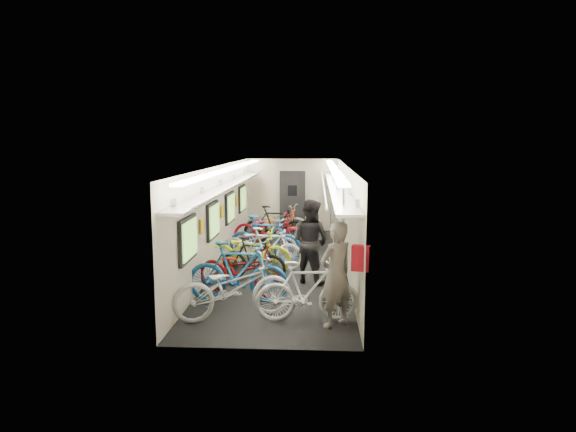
# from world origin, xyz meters

# --- Properties ---
(train_car_shell) EXTENTS (10.00, 10.00, 10.00)m
(train_car_shell) POSITION_xyz_m (-0.36, 0.71, 1.66)
(train_car_shell) COLOR black
(train_car_shell) RESTS_ON ground
(bicycle_0) EXTENTS (2.15, 1.43, 1.07)m
(bicycle_0) POSITION_xyz_m (-0.57, -3.74, 0.53)
(bicycle_0) COLOR silver
(bicycle_0) RESTS_ON ground
(bicycle_1) EXTENTS (1.93, 0.66, 1.14)m
(bicycle_1) POSITION_xyz_m (-0.63, -2.86, 0.57)
(bicycle_1) COLOR #1A599C
(bicycle_1) RESTS_ON ground
(bicycle_2) EXTENTS (1.99, 1.29, 0.99)m
(bicycle_2) POSITION_xyz_m (-0.65, -2.38, 0.49)
(bicycle_2) COLOR maroon
(bicycle_2) RESTS_ON ground
(bicycle_3) EXTENTS (1.60, 0.97, 0.93)m
(bicycle_3) POSITION_xyz_m (-0.54, -1.31, 0.46)
(bicycle_3) COLOR black
(bicycle_3) RESTS_ON ground
(bicycle_4) EXTENTS (1.99, 0.88, 1.01)m
(bicycle_4) POSITION_xyz_m (-0.72, -0.68, 0.51)
(bicycle_4) COLOR #D1E015
(bicycle_4) RESTS_ON ground
(bicycle_5) EXTENTS (1.70, 0.73, 0.99)m
(bicycle_5) POSITION_xyz_m (-0.31, -0.37, 0.50)
(bicycle_5) COLOR white
(bicycle_5) RESTS_ON ground
(bicycle_6) EXTENTS (1.92, 0.83, 0.98)m
(bicycle_6) POSITION_xyz_m (-0.59, 0.34, 0.49)
(bicycle_6) COLOR #AAA9AE
(bicycle_6) RESTS_ON ground
(bicycle_7) EXTENTS (2.00, 1.04, 1.15)m
(bicycle_7) POSITION_xyz_m (-0.46, 0.38, 0.58)
(bicycle_7) COLOR #195096
(bicycle_7) RESTS_ON ground
(bicycle_8) EXTENTS (2.31, 1.44, 1.15)m
(bicycle_8) POSITION_xyz_m (-0.45, 1.57, 0.57)
(bicycle_8) COLOR maroon
(bicycle_8) RESTS_ON ground
(bicycle_9) EXTENTS (1.92, 0.65, 1.14)m
(bicycle_9) POSITION_xyz_m (-0.36, 2.55, 0.57)
(bicycle_9) COLOR black
(bicycle_9) RESTS_ON ground
(bicycle_10) EXTENTS (1.82, 0.75, 0.94)m
(bicycle_10) POSITION_xyz_m (-0.37, 3.30, 0.47)
(bicycle_10) COLOR orange
(bicycle_10) RESTS_ON ground
(bicycle_11) EXTENTS (1.75, 0.66, 1.03)m
(bicycle_11) POSITION_xyz_m (0.67, -3.80, 0.51)
(bicycle_11) COLOR white
(bicycle_11) RESTS_ON ground
(bicycle_12) EXTENTS (2.17, 1.32, 1.08)m
(bicycle_12) POSITION_xyz_m (-0.42, 3.54, 0.54)
(bicycle_12) COLOR slate
(bicycle_12) RESTS_ON ground
(passenger_near) EXTENTS (0.74, 0.72, 1.72)m
(passenger_near) POSITION_xyz_m (1.13, -4.00, 0.86)
(passenger_near) COLOR slate
(passenger_near) RESTS_ON ground
(passenger_mid) EXTENTS (1.09, 1.03, 1.77)m
(passenger_mid) POSITION_xyz_m (0.68, -1.40, 0.89)
(passenger_mid) COLOR black
(passenger_mid) RESTS_ON ground
(backpack) EXTENTS (0.29, 0.20, 0.38)m
(backpack) POSITION_xyz_m (1.46, -4.65, 1.28)
(backpack) COLOR red
(backpack) RESTS_ON passenger_near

